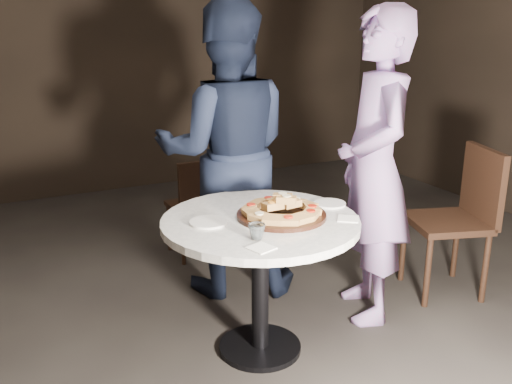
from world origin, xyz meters
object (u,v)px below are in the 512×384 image
at_px(focaccia_pile, 282,208).
at_px(water_glass, 257,232).
at_px(diner_navy, 226,152).
at_px(serving_board, 281,215).
at_px(chair_far, 198,201).
at_px(chair_right, 462,211).
at_px(table, 260,244).
at_px(diner_teal, 374,169).

relative_size(focaccia_pile, water_glass, 5.15).
bearing_deg(diner_navy, water_glass, 95.34).
distance_m(serving_board, water_glass, 0.33).
xyz_separation_m(chair_far, chair_right, (1.34, -1.28, 0.11)).
height_order(table, water_glass, water_glass).
xyz_separation_m(table, chair_far, (0.16, 1.34, -0.18)).
xyz_separation_m(focaccia_pile, diner_navy, (0.05, 0.83, 0.12)).
height_order(table, focaccia_pile, focaccia_pile).
bearing_deg(focaccia_pile, chair_right, 3.88).
distance_m(table, serving_board, 0.19).
bearing_deg(water_glass, focaccia_pile, 40.86).
xyz_separation_m(chair_right, diner_navy, (-1.34, 0.73, 0.38)).
height_order(water_glass, diner_teal, diner_teal).
bearing_deg(chair_far, table, 82.38).
xyz_separation_m(water_glass, chair_far, (0.30, 1.59, -0.36)).
relative_size(diner_navy, diner_teal, 1.02).
bearing_deg(table, water_glass, -120.25).
relative_size(table, serving_board, 2.90).
relative_size(chair_right, diner_navy, 0.52).
height_order(focaccia_pile, diner_navy, diner_navy).
bearing_deg(chair_far, chair_right, 135.64).
relative_size(table, diner_teal, 0.73).
height_order(table, diner_teal, diner_teal).
bearing_deg(serving_board, diner_teal, 10.50).
height_order(focaccia_pile, water_glass, focaccia_pile).
relative_size(focaccia_pile, chair_right, 0.43).
bearing_deg(water_glass, table, 59.75).
xyz_separation_m(table, diner_navy, (0.16, 0.80, 0.31)).
relative_size(table, chair_far, 1.74).
bearing_deg(serving_board, diner_navy, 86.49).
bearing_deg(serving_board, table, 165.79).
distance_m(focaccia_pile, chair_right, 1.42).
bearing_deg(serving_board, focaccia_pile, 47.35).
xyz_separation_m(focaccia_pile, chair_far, (0.05, 1.37, -0.37)).
relative_size(table, focaccia_pile, 3.25).
relative_size(serving_board, diner_navy, 0.25).
xyz_separation_m(water_glass, diner_teal, (0.94, 0.34, 0.11)).
bearing_deg(diner_teal, chair_right, 107.45).
distance_m(focaccia_pile, chair_far, 1.42).
height_order(serving_board, diner_teal, diner_teal).
distance_m(chair_far, chair_right, 1.85).
distance_m(chair_right, diner_navy, 1.57).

